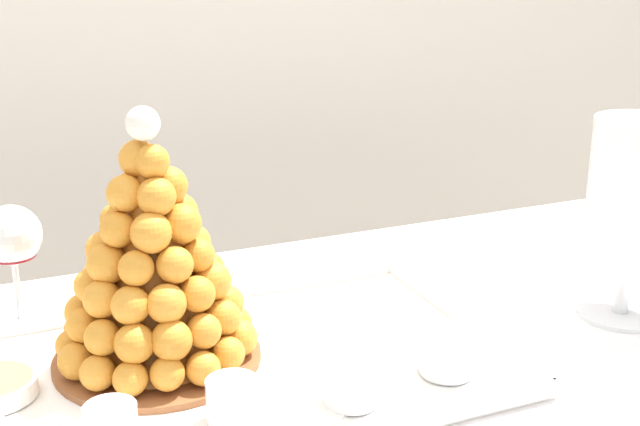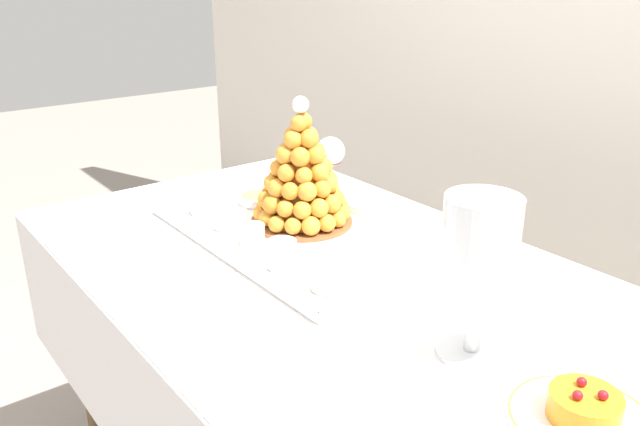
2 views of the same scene
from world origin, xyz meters
name	(u,v)px [view 2 (image 2 of 2)]	position (x,y,z in m)	size (l,w,h in m)	color
buffet_table	(329,317)	(0.00, 0.00, 0.69)	(1.46, 0.85, 0.80)	brown
serving_tray	(296,235)	(-0.17, 0.04, 0.81)	(0.67, 0.39, 0.02)	white
croquembouche	(302,176)	(-0.22, 0.09, 0.93)	(0.24, 0.24, 0.30)	brown
dessert_cup_left	(202,205)	(-0.42, -0.06, 0.83)	(0.06, 0.06, 0.05)	silver
dessert_cup_mid_left	(225,220)	(-0.30, -0.07, 0.83)	(0.05, 0.05, 0.05)	silver
dessert_cup_centre	(252,236)	(-0.18, -0.07, 0.83)	(0.05, 0.05, 0.05)	silver
dessert_cup_mid_right	(282,255)	(-0.05, -0.08, 0.84)	(0.06, 0.06, 0.06)	silver
dessert_cup_right	(327,277)	(0.08, -0.07, 0.84)	(0.06, 0.06, 0.05)	silver
creme_brulee_ramekin	(257,198)	(-0.40, 0.08, 0.82)	(0.09, 0.09, 0.02)	white
macaron_goblet	(479,257)	(0.37, -0.01, 0.97)	(0.12, 0.12, 0.26)	white
fruit_tart_plate	(583,413)	(0.58, -0.02, 0.82)	(0.20, 0.20, 0.06)	white
wine_glass	(330,153)	(-0.35, 0.28, 0.92)	(0.08, 0.08, 0.16)	silver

